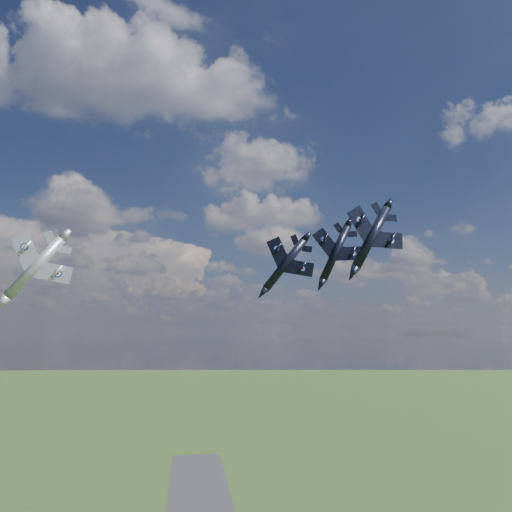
{
  "coord_description": "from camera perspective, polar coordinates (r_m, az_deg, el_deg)",
  "views": [
    {
      "loc": [
        -6.82,
        -64.67,
        71.43
      ],
      "look_at": [
        3.51,
        11.1,
        83.4
      ],
      "focal_mm": 35.0,
      "sensor_mm": 36.0,
      "label": 1
    }
  ],
  "objects": [
    {
      "name": "jet_left_silver",
      "position": [
        84.13,
        -23.95,
        -1.19
      ],
      "size": [
        12.43,
        17.0,
        9.8
      ],
      "primitive_type": null,
      "rotation": [
        0.0,
        0.67,
        0.08
      ],
      "color": "#A1A2AC"
    },
    {
      "name": "jet_lead_navy",
      "position": [
        76.31,
        3.34,
        -0.95
      ],
      "size": [
        12.45,
        14.97,
        7.86
      ],
      "primitive_type": null,
      "rotation": [
        0.0,
        0.68,
        -0.32
      ],
      "color": "black"
    },
    {
      "name": "jet_high_navy",
      "position": [
        92.38,
        9.05,
        0.36
      ],
      "size": [
        12.58,
        16.12,
        7.45
      ],
      "primitive_type": null,
      "rotation": [
        0.0,
        0.44,
        -0.1
      ],
      "color": "black"
    },
    {
      "name": "jet_right_navy",
      "position": [
        67.13,
        13.05,
        2.08
      ],
      "size": [
        10.48,
        13.71,
        6.96
      ],
      "primitive_type": null,
      "rotation": [
        0.0,
        0.53,
        0.09
      ],
      "color": "black"
    }
  ]
}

